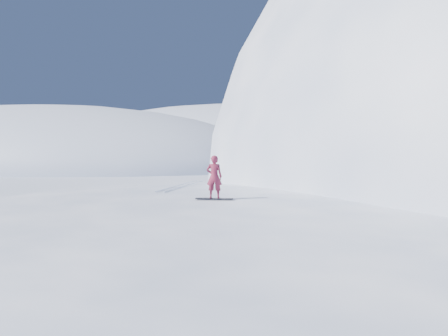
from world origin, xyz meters
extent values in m
plane|color=white|center=(0.00, 0.00, 0.00)|extent=(400.00, 400.00, 0.00)
ellipsoid|color=white|center=(1.00, 3.00, 0.00)|extent=(36.00, 28.00, 4.80)
ellipsoid|color=white|center=(10.00, 20.00, 0.00)|extent=(28.00, 24.00, 18.00)
ellipsoid|color=white|center=(-70.00, 60.00, 0.00)|extent=(120.00, 70.00, 28.00)
ellipsoid|color=white|center=(-40.00, 110.00, 0.00)|extent=(140.00, 90.00, 36.00)
ellipsoid|color=white|center=(-4.00, -2.00, 0.00)|extent=(6.00, 5.40, 0.80)
ellipsoid|color=white|center=(5.00, -3.00, 0.00)|extent=(5.00, 4.50, 0.70)
ellipsoid|color=white|center=(-2.00, 6.00, 0.00)|extent=(7.00, 6.30, 1.00)
ellipsoid|color=white|center=(7.00, 4.00, 0.00)|extent=(4.00, 3.60, 0.60)
cube|color=black|center=(1.37, 0.58, 2.41)|extent=(1.42, 0.64, 0.02)
imported|color=maroon|center=(1.37, 0.58, 3.22)|extent=(0.67, 0.53, 1.60)
cube|color=silver|center=(-2.33, 4.84, 2.42)|extent=(0.88, 5.95, 0.04)
cube|color=silver|center=(-1.93, 4.84, 2.42)|extent=(0.93, 5.95, 0.04)
camera|label=1|loc=(7.05, -13.04, 4.32)|focal=32.00mm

